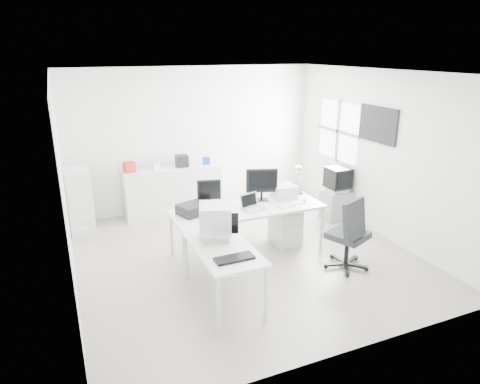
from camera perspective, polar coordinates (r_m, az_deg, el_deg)
name	(u,v)px	position (r m, az deg, el deg)	size (l,w,h in m)	color
floor	(245,256)	(6.83, 0.67, -8.48)	(5.00, 5.00, 0.01)	#B7B1A5
ceiling	(246,72)	(6.09, 0.77, 15.70)	(5.00, 5.00, 0.01)	white
back_wall	(195,139)	(8.60, -6.06, 7.03)	(5.00, 0.02, 2.80)	silver
left_wall	(64,191)	(5.82, -22.45, 0.09)	(0.02, 5.00, 2.80)	silver
right_wall	(380,155)	(7.64, 18.20, 4.75)	(0.02, 5.00, 2.80)	silver
window	(338,131)	(8.51, 12.96, 7.91)	(0.02, 1.20, 1.10)	white
wall_picture	(378,124)	(7.60, 17.91, 8.56)	(0.04, 0.90, 0.60)	black
main_desk	(248,230)	(6.80, 1.08, -5.11)	(2.40, 0.80, 0.75)	silver
side_desk	(223,272)	(5.59, -2.33, -10.64)	(0.70, 1.40, 0.75)	silver
drawer_pedestal	(285,227)	(7.16, 6.05, -4.60)	(0.40, 0.50, 0.60)	silver
inkjet_printer	(194,209)	(6.44, -6.19, -2.24)	(0.44, 0.34, 0.16)	black
lcd_monitor_small	(209,194)	(6.61, -4.14, -0.25)	(0.36, 0.21, 0.46)	black
lcd_monitor_large	(262,185)	(6.92, 2.91, 0.98)	(0.51, 0.20, 0.53)	black
laptop	(254,203)	(6.55, 1.86, -1.47)	(0.33, 0.34, 0.22)	#B7B7BA
white_keyboard	(290,205)	(6.81, 6.62, -1.72)	(0.41, 0.13, 0.02)	silver
white_mouse	(304,200)	(6.99, 8.57, -1.09)	(0.06, 0.06, 0.06)	silver
laser_printer	(284,191)	(7.12, 5.89, 0.07)	(0.37, 0.32, 0.21)	silver
desk_lamp	(300,180)	(7.32, 8.03, 1.64)	(0.16, 0.16, 0.49)	silver
crt_monitor	(215,222)	(5.54, -3.34, -3.97)	(0.41, 0.41, 0.47)	#B7B7BA
black_keyboard	(234,258)	(5.08, -0.76, -8.83)	(0.47, 0.19, 0.03)	black
office_chair	(348,232)	(6.45, 14.24, -5.16)	(0.66, 0.66, 1.14)	#2A2D30
tv_cabinet	(336,205)	(8.34, 12.68, -1.72)	(0.51, 0.41, 0.55)	gray
crt_tv	(338,180)	(8.19, 12.92, 1.57)	(0.50, 0.48, 0.45)	black
sideboard	(173,191)	(8.45, -8.90, 0.16)	(1.87, 0.47, 0.94)	silver
clutter_box_a	(129,167)	(8.15, -14.55, 3.22)	(0.19, 0.17, 0.19)	red
clutter_box_b	(156,166)	(8.24, -11.10, 3.45)	(0.14, 0.12, 0.14)	silver
clutter_box_c	(182,161)	(8.34, -7.76, 4.13)	(0.23, 0.21, 0.23)	black
clutter_box_d	(206,161)	(8.49, -4.50, 4.20)	(0.14, 0.12, 0.14)	#1A39BB
clutter_bottle	(112,168)	(8.15, -16.68, 3.14)	(0.07, 0.07, 0.22)	silver
filing_cabinet	(80,201)	(7.92, -20.56, -1.19)	(0.41, 0.49, 1.18)	silver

